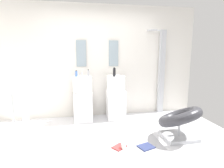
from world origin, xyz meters
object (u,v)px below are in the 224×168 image
magazine_red (119,147)px  coffee_mug (124,146)px  shower_column (161,70)px  soap_bottle_grey (88,73)px  lounge_chair (180,119)px  pedestal_sink_left (83,99)px  towel_rack (23,109)px  soap_bottle_black (114,72)px  soap_bottle_blue (76,74)px  pedestal_sink_right (116,97)px  magazine_navy (146,147)px

magazine_red → coffee_mug: 0.09m
shower_column → soap_bottle_grey: 1.81m
shower_column → lounge_chair: shower_column is taller
pedestal_sink_left → coffee_mug: bearing=-66.9°
magazine_red → soap_bottle_grey: size_ratio=1.44×
soap_bottle_grey → lounge_chair: bearing=-38.9°
towel_rack → coffee_mug: size_ratio=10.54×
pedestal_sink_left → soap_bottle_grey: 0.58m
soap_bottle_grey → soap_bottle_black: 0.57m
soap_bottle_blue → pedestal_sink_right: bearing=-0.1°
lounge_chair → towel_rack: 2.66m
shower_column → soap_bottle_grey: shower_column is taller
towel_rack → coffee_mug: (1.56, -0.40, -0.57)m
soap_bottle_blue → magazine_red: bearing=-63.7°
lounge_chair → soap_bottle_black: soap_bottle_black is taller
pedestal_sink_left → lounge_chair: pedestal_sink_left is taller
soap_bottle_black → pedestal_sink_right: bearing=58.1°
soap_bottle_grey → soap_bottle_black: soap_bottle_black is taller
pedestal_sink_right → magazine_navy: (0.21, -1.41, -0.49)m
towel_rack → pedestal_sink_right: bearing=29.9°
pedestal_sink_left → soap_bottle_grey: bearing=20.3°
coffee_mug → towel_rack: bearing=165.5°
magazine_red → magazine_navy: bearing=-47.0°
towel_rack → soap_bottle_black: soap_bottle_black is taller
towel_rack → magazine_navy: bearing=-12.3°
towel_rack → magazine_red: size_ratio=4.29×
lounge_chair → soap_bottle_grey: soap_bottle_grey is taller
shower_column → lounge_chair: (-0.27, -1.42, -0.73)m
soap_bottle_grey → pedestal_sink_left: bearing=-159.7°
magazine_red → shower_column: bearing=11.4°
soap_bottle_grey → soap_bottle_black: (0.55, -0.14, 0.02)m
pedestal_sink_left → magazine_red: bearing=-68.0°
shower_column → coffee_mug: bearing=-129.4°
shower_column → magazine_navy: 2.19m
magazine_navy → soap_bottle_grey: soap_bottle_grey is taller
coffee_mug → lounge_chair: bearing=11.2°
soap_bottle_blue → magazine_navy: bearing=-52.4°
pedestal_sink_right → lounge_chair: bearing=-52.2°
pedestal_sink_right → lounge_chair: (0.92, -1.18, -0.16)m
magazine_red → coffee_mug: (0.05, -0.06, 0.04)m
lounge_chair → magazine_navy: (-0.70, -0.23, -0.33)m
shower_column → magazine_red: (-1.40, -1.58, -1.06)m
pedestal_sink_left → soap_bottle_black: (0.69, -0.09, 0.59)m
lounge_chair → magazine_red: lounge_chair is taller
shower_column → soap_bottle_black: (-1.24, -0.33, 0.01)m
lounge_chair → magazine_navy: 0.81m
towel_rack → soap_bottle_grey: bearing=43.2°
soap_bottle_blue → shower_column: bearing=6.6°
pedestal_sink_left → magazine_navy: pedestal_sink_left is taller
pedestal_sink_left → shower_column: (1.94, 0.24, 0.57)m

